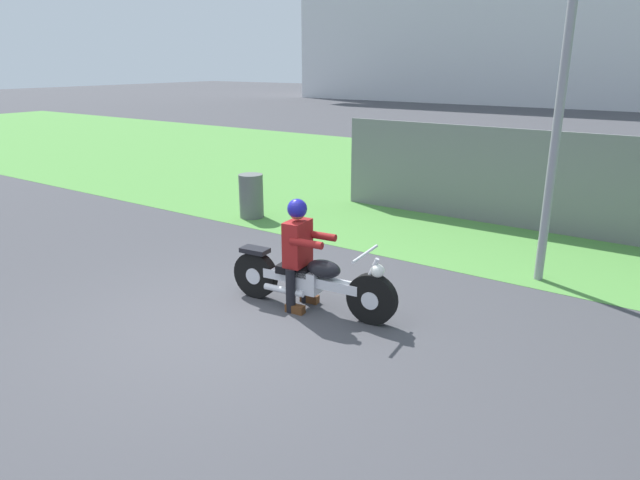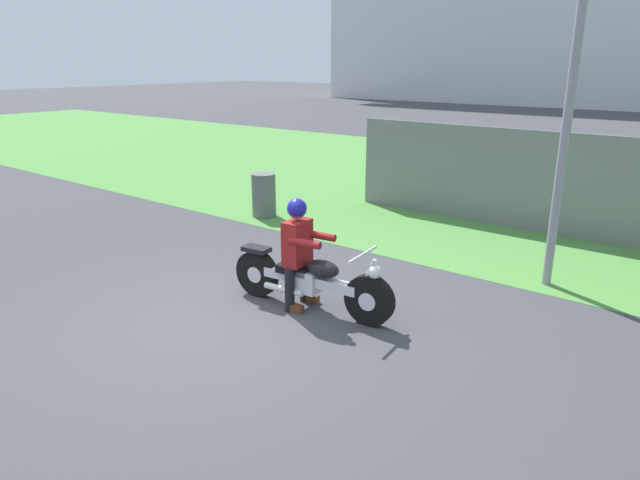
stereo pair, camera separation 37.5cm
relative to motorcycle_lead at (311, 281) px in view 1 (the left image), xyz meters
The scene contains 6 objects.
ground 1.21m from the motorcycle_lead, 119.74° to the right, with size 120.00×120.00×0.00m, color #424247.
grass_verge 8.29m from the motorcycle_lead, 93.95° to the left, with size 60.00×12.00×0.01m, color #549342.
motorcycle_lead is the anchor object (origin of this frame).
rider_lead 0.46m from the motorcycle_lead, behind, with size 0.58×0.50×1.39m.
trash_can 4.51m from the motorcycle_lead, 140.60° to the left, with size 0.47×0.47×0.86m, color #595E5B.
fence_segment 5.22m from the motorcycle_lead, 79.68° to the left, with size 7.00×0.06×1.80m, color slate.
Camera 1 is at (4.31, -4.22, 2.95)m, focal length 31.69 mm.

